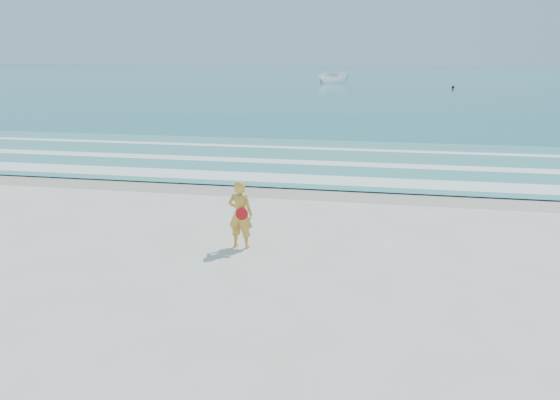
# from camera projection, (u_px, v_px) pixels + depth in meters

# --- Properties ---
(ground) EXTENTS (400.00, 400.00, 0.00)m
(ground) POSITION_uv_depth(u_px,v_px,m) (193.00, 324.00, 8.57)
(ground) COLOR silver
(ground) RESTS_ON ground
(wet_sand) EXTENTS (400.00, 2.40, 0.00)m
(wet_sand) POSITION_uv_depth(u_px,v_px,m) (292.00, 189.00, 17.10)
(wet_sand) COLOR #B2A893
(wet_sand) RESTS_ON ground
(ocean) EXTENTS (400.00, 190.00, 0.04)m
(ocean) POSITION_uv_depth(u_px,v_px,m) (375.00, 76.00, 108.08)
(ocean) COLOR #19727F
(ocean) RESTS_ON ground
(shallow) EXTENTS (400.00, 10.00, 0.01)m
(shallow) POSITION_uv_depth(u_px,v_px,m) (313.00, 159.00, 21.83)
(shallow) COLOR #59B7AD
(shallow) RESTS_ON ocean
(foam_near) EXTENTS (400.00, 1.40, 0.01)m
(foam_near) POSITION_uv_depth(u_px,v_px,m) (299.00, 179.00, 18.32)
(foam_near) COLOR white
(foam_near) RESTS_ON shallow
(foam_mid) EXTENTS (400.00, 0.90, 0.01)m
(foam_mid) POSITION_uv_depth(u_px,v_px,m) (311.00, 163.00, 21.07)
(foam_mid) COLOR white
(foam_mid) RESTS_ON shallow
(foam_far) EXTENTS (400.00, 0.60, 0.01)m
(foam_far) POSITION_uv_depth(u_px,v_px,m) (321.00, 149.00, 24.20)
(foam_far) COLOR white
(foam_far) RESTS_ON shallow
(boat) EXTENTS (5.03, 2.88, 1.83)m
(boat) POSITION_uv_depth(u_px,v_px,m) (334.00, 77.00, 78.76)
(boat) COLOR white
(boat) RESTS_ON ocean
(buoy) EXTENTS (0.36, 0.36, 0.36)m
(buoy) POSITION_uv_depth(u_px,v_px,m) (453.00, 87.00, 66.56)
(buoy) COLOR black
(buoy) RESTS_ON ocean
(woman) EXTENTS (0.59, 0.43, 1.51)m
(woman) POSITION_uv_depth(u_px,v_px,m) (240.00, 214.00, 11.79)
(woman) COLOR gold
(woman) RESTS_ON ground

